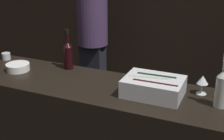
# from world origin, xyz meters

# --- Properties ---
(ice_bin_with_bottles) EXTENTS (0.38, 0.28, 0.12)m
(ice_bin_with_bottles) POSITION_xyz_m (0.31, 0.29, 1.10)
(ice_bin_with_bottles) COLOR silver
(ice_bin_with_bottles) RESTS_ON bar_counter
(bowl_white) EXTENTS (0.18, 0.18, 0.06)m
(bowl_white) POSITION_xyz_m (-0.80, 0.29, 1.06)
(bowl_white) COLOR white
(bowl_white) RESTS_ON bar_counter
(wine_glass) EXTENTS (0.07, 0.07, 0.13)m
(wine_glass) POSITION_xyz_m (0.60, 0.43, 1.13)
(wine_glass) COLOR silver
(wine_glass) RESTS_ON bar_counter
(candle_votive) EXTENTS (0.07, 0.07, 0.06)m
(candle_votive) POSITION_xyz_m (-1.07, 0.46, 1.06)
(candle_votive) COLOR silver
(candle_votive) RESTS_ON bar_counter
(red_wine_bottle_black_foil) EXTENTS (0.07, 0.07, 0.32)m
(red_wine_bottle_black_foil) POSITION_xyz_m (-0.46, 0.48, 1.17)
(red_wine_bottle_black_foil) COLOR black
(red_wine_bottle_black_foil) RESTS_ON bar_counter
(white_wine_bottle) EXTENTS (0.08, 0.08, 0.33)m
(white_wine_bottle) POSITION_xyz_m (0.72, 0.29, 1.17)
(white_wine_bottle) COLOR #B2B7AD
(white_wine_bottle) RESTS_ON bar_counter
(person_blond_tee) EXTENTS (0.37, 0.37, 1.82)m
(person_blond_tee) POSITION_xyz_m (-0.89, 1.75, 1.02)
(person_blond_tee) COLOR black
(person_blond_tee) RESTS_ON ground_plane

